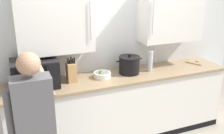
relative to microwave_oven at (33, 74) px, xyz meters
name	(u,v)px	position (x,y,z in m)	size (l,w,h in m)	color
back_wall_tiled	(113,35)	(1.10, 0.25, 0.32)	(4.08, 0.44, 2.62)	silver
counter_unit	(121,107)	(1.10, -0.03, -0.63)	(3.00, 0.60, 0.92)	white
microwave_oven	(33,74)	(0.00, 0.00, 0.00)	(0.52, 0.41, 0.33)	black
stock_pot	(129,65)	(1.23, 0.00, -0.05)	(0.37, 0.28, 0.26)	black
thermos_flask	(150,61)	(1.53, -0.03, -0.02)	(0.08, 0.08, 0.28)	#B7BABF
fruit_bowl	(102,74)	(0.84, -0.02, -0.12)	(0.22, 0.22, 0.09)	white
knife_block	(71,72)	(0.45, 0.01, -0.04)	(0.11, 0.15, 0.32)	tan
wooden_spoon	(195,62)	(2.35, 0.02, -0.15)	(0.24, 0.23, 0.02)	tan
person_figure	(35,120)	(-0.08, -0.79, -0.15)	(0.44, 0.59, 1.57)	#282D3D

